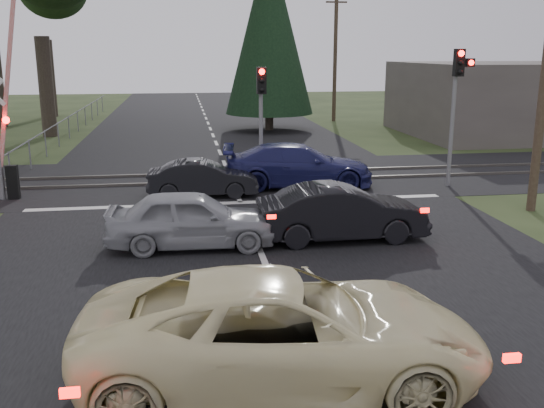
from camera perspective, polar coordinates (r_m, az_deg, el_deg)
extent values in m
plane|color=#253317|center=(11.30, 1.15, -9.97)|extent=(120.00, 120.00, 0.00)
cube|color=black|center=(20.76, -3.47, 1.32)|extent=(14.00, 100.00, 0.01)
cube|color=black|center=(22.71, -3.93, 2.43)|extent=(120.00, 8.00, 0.01)
cube|color=silver|center=(19.02, -2.99, 0.14)|extent=(13.00, 0.35, 0.00)
cube|color=#59544C|center=(21.92, -3.76, 2.12)|extent=(120.00, 0.12, 0.10)
cube|color=#59544C|center=(23.48, -4.09, 2.93)|extent=(120.00, 0.12, 0.10)
sphere|color=#FF0C07|center=(20.63, -23.76, 7.24)|extent=(0.22, 0.22, 0.22)
cube|color=black|center=(21.08, -23.20, 1.89)|extent=(0.35, 0.25, 1.10)
cube|color=red|center=(20.64, -23.60, 11.31)|extent=(1.16, 0.10, 5.93)
cylinder|color=slate|center=(21.99, 16.54, 6.50)|extent=(0.14, 0.14, 3.80)
cube|color=black|center=(21.66, 17.19, 12.60)|extent=(0.32, 0.24, 0.90)
sphere|color=#FF0C07|center=(21.54, 17.40, 13.38)|extent=(0.20, 0.20, 0.20)
sphere|color=black|center=(21.54, 17.34, 12.58)|extent=(0.18, 0.18, 0.18)
sphere|color=black|center=(21.55, 17.28, 11.78)|extent=(0.18, 0.18, 0.18)
cube|color=black|center=(21.82, 18.11, 12.54)|extent=(0.28, 0.22, 0.28)
sphere|color=#FF0C07|center=(21.72, 18.25, 12.52)|extent=(0.18, 0.18, 0.18)
cylinder|color=slate|center=(21.36, -1.04, 6.06)|extent=(0.14, 0.14, 3.20)
cube|color=black|center=(20.99, -1.00, 11.54)|extent=(0.32, 0.24, 0.90)
sphere|color=#FF0C07|center=(20.85, -0.96, 12.34)|extent=(0.20, 0.20, 0.20)
sphere|color=black|center=(20.86, -0.96, 11.52)|extent=(0.18, 0.18, 0.18)
sphere|color=black|center=(20.87, -0.95, 10.70)|extent=(0.18, 0.18, 0.18)
cylinder|color=#4C3D2D|center=(41.45, 5.97, 13.96)|extent=(0.26, 0.26, 9.00)
cube|color=#4C3D2D|center=(41.56, 6.09, 18.38)|extent=(1.40, 0.10, 0.10)
cylinder|color=#4C3D2D|center=(65.96, 0.43, 14.11)|extent=(0.26, 0.26, 9.00)
cube|color=#4C3D2D|center=(66.07, 0.44, 17.49)|extent=(1.80, 0.12, 0.12)
cube|color=#4C3D2D|center=(66.03, 0.44, 16.88)|extent=(1.40, 0.10, 0.10)
cylinder|color=#473D33|center=(35.95, -20.48, 10.26)|extent=(0.80, 0.80, 5.40)
cylinder|color=#473D33|center=(47.12, -20.22, 11.02)|extent=(0.80, 0.80, 5.40)
cylinder|color=#473D33|center=(36.72, -0.26, 8.54)|extent=(0.50, 0.50, 2.00)
cone|color=black|center=(36.57, -0.27, 16.36)|extent=(5.20, 5.20, 10.00)
cube|color=#59514C|center=(37.83, 23.28, 9.10)|extent=(14.00, 10.00, 4.00)
imported|color=beige|center=(8.74, 1.04, -11.81)|extent=(5.92, 3.10, 1.59)
imported|color=black|center=(15.26, 6.57, -0.83)|extent=(4.23, 1.51, 1.39)
imported|color=gray|center=(14.72, -7.57, -1.43)|extent=(4.14, 1.80, 1.39)
imported|color=navy|center=(21.15, 2.46, 3.63)|extent=(5.36, 2.61, 1.50)
imported|color=black|center=(19.89, -6.50, 2.40)|extent=(3.64, 1.47, 1.18)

